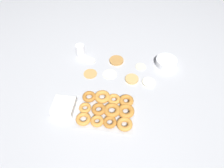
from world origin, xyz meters
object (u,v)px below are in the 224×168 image
object	(u,v)px
batter_bowl	(166,62)
container_stack	(64,106)
pancake_5	(90,61)
donut_tray	(108,109)
pancake_3	(116,60)
paper_cup	(80,50)
pancake_4	(90,74)
pancake_2	(141,67)
pancake_6	(132,79)
pancake_0	(110,74)
pancake_1	(149,82)

from	to	relation	value
batter_bowl	container_stack	xyz separation A→B (m)	(-0.69, -0.52, -0.00)
pancake_5	donut_tray	bearing A→B (deg)	-64.70
batter_bowl	pancake_3	bearing A→B (deg)	-177.68
donut_tray	container_stack	xyz separation A→B (m)	(-0.29, -0.02, 0.01)
pancake_3	paper_cup	world-z (taller)	paper_cup
pancake_4	container_stack	bearing A→B (deg)	-107.82
pancake_2	container_stack	size ratio (longest dim) A/B	0.58
pancake_6	container_stack	bearing A→B (deg)	-143.50
pancake_0	donut_tray	world-z (taller)	donut_tray
pancake_3	pancake_4	world-z (taller)	pancake_3
pancake_2	pancake_4	world-z (taller)	same
pancake_6	pancake_5	bearing A→B (deg)	155.99
pancake_4	batter_bowl	size ratio (longest dim) A/B	0.62
pancake_4	pancake_5	xyz separation A→B (m)	(-0.03, 0.14, -0.00)
pancake_5	batter_bowl	distance (m)	0.62
pancake_0	pancake_5	bearing A→B (deg)	144.98
pancake_1	pancake_3	distance (m)	0.33
batter_bowl	paper_cup	size ratio (longest dim) A/B	1.78
pancake_0	pancake_1	size ratio (longest dim) A/B	1.12
pancake_5	container_stack	bearing A→B (deg)	-99.09
pancake_2	donut_tray	xyz separation A→B (m)	(-0.20, -0.45, 0.01)
pancake_4	pancake_5	bearing A→B (deg)	102.22
pancake_2	pancake_0	bearing A→B (deg)	-153.73
pancake_2	pancake_3	world-z (taller)	pancake_3
container_stack	paper_cup	bearing A→B (deg)	92.05
donut_tray	container_stack	distance (m)	0.29
pancake_1	pancake_2	xyz separation A→B (m)	(-0.06, 0.16, -0.00)
pancake_4	paper_cup	bearing A→B (deg)	120.68
donut_tray	batter_bowl	xyz separation A→B (m)	(0.40, 0.50, 0.01)
pancake_5	pancake_6	size ratio (longest dim) A/B	0.80
pancake_5	container_stack	xyz separation A→B (m)	(-0.08, -0.48, 0.02)
pancake_6	batter_bowl	bearing A→B (deg)	38.05
pancake_3	pancake_4	xyz separation A→B (m)	(-0.18, -0.17, -0.00)
pancake_0	pancake_4	xyz separation A→B (m)	(-0.15, -0.02, 0.00)
pancake_1	pancake_4	distance (m)	0.45
pancake_0	pancake_2	world-z (taller)	same
pancake_3	donut_tray	bearing A→B (deg)	-89.77
donut_tray	batter_bowl	distance (m)	0.64
donut_tray	batter_bowl	world-z (taller)	batter_bowl
paper_cup	container_stack	bearing A→B (deg)	-87.95
paper_cup	pancake_4	bearing A→B (deg)	-59.32
pancake_0	pancake_6	distance (m)	0.18
pancake_2	pancake_4	xyz separation A→B (m)	(-0.39, -0.13, 0.00)
pancake_1	container_stack	bearing A→B (deg)	-151.03
pancake_3	pancake_4	distance (m)	0.25
pancake_6	pancake_3	bearing A→B (deg)	126.86
pancake_1	batter_bowl	world-z (taller)	batter_bowl
pancake_0	pancake_3	world-z (taller)	pancake_3
donut_tray	pancake_0	bearing A→B (deg)	95.89
pancake_0	pancake_3	size ratio (longest dim) A/B	0.92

